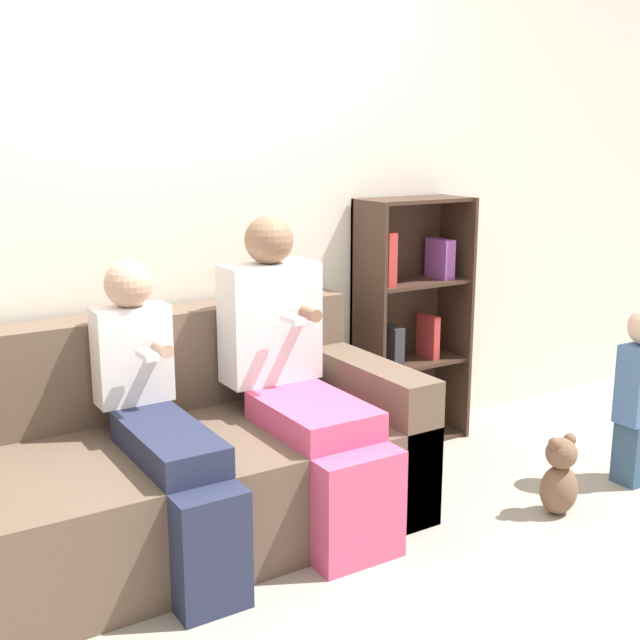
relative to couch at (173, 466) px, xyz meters
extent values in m
plane|color=#9E9384|center=(0.22, -0.55, -0.28)|extent=(14.00, 14.00, 0.00)
cube|color=silver|center=(0.22, 0.48, 0.99)|extent=(10.00, 0.06, 2.55)
cube|color=brown|center=(0.00, -0.14, -0.08)|extent=(1.86, 0.71, 0.41)
cube|color=brown|center=(0.00, 0.31, 0.13)|extent=(1.86, 0.20, 0.82)
cube|color=brown|center=(0.84, -0.14, 0.02)|extent=(0.18, 0.71, 0.60)
cube|color=#DB4C75|center=(0.49, -0.55, -0.08)|extent=(0.34, 0.12, 0.41)
cube|color=#DB4C75|center=(0.49, -0.24, 0.18)|extent=(0.34, 0.51, 0.11)
cube|color=white|center=(0.49, 0.11, 0.48)|extent=(0.40, 0.18, 0.49)
sphere|color=#8C664C|center=(0.49, 0.11, 0.82)|extent=(0.20, 0.20, 0.20)
cylinder|color=#8C664C|center=(0.60, -0.03, 0.53)|extent=(0.05, 0.10, 0.05)
cube|color=white|center=(0.49, -0.08, 0.53)|extent=(0.05, 0.12, 0.02)
cube|color=#232842|center=(-0.09, -0.55, -0.08)|extent=(0.24, 0.12, 0.41)
cube|color=#232842|center=(-0.09, -0.21, 0.18)|extent=(0.24, 0.56, 0.11)
cube|color=white|center=(-0.09, 0.13, 0.43)|extent=(0.28, 0.13, 0.37)
sphere|color=tan|center=(-0.09, 0.13, 0.70)|extent=(0.18, 0.18, 0.18)
cylinder|color=tan|center=(-0.01, 0.02, 0.46)|extent=(0.05, 0.10, 0.05)
cube|color=white|center=(-0.09, -0.03, 0.46)|extent=(0.05, 0.12, 0.02)
cube|color=#335170|center=(1.93, -0.63, -0.14)|extent=(0.17, 0.13, 0.29)
cube|color=#3D281E|center=(1.13, 0.31, 0.33)|extent=(0.02, 0.28, 1.22)
cube|color=#3D281E|center=(1.67, 0.31, 0.33)|extent=(0.02, 0.28, 1.22)
cube|color=#3D281E|center=(1.40, 0.43, 0.33)|extent=(0.56, 0.02, 1.22)
cube|color=#3D281E|center=(1.40, 0.31, -0.27)|extent=(0.52, 0.24, 0.02)
cube|color=#3D281E|center=(1.40, 0.31, 0.13)|extent=(0.52, 0.24, 0.02)
cube|color=#3D281E|center=(1.40, 0.31, 0.53)|extent=(0.52, 0.24, 0.02)
cube|color=#3D281E|center=(1.40, 0.31, 0.93)|extent=(0.52, 0.24, 0.02)
cube|color=#333338|center=(1.26, 0.31, 0.23)|extent=(0.06, 0.17, 0.19)
cube|color=#934CA3|center=(1.56, 0.31, 0.64)|extent=(0.06, 0.16, 0.20)
cube|color=#429956|center=(1.38, 0.31, -0.15)|extent=(0.06, 0.18, 0.22)
cube|color=#C63838|center=(1.21, 0.31, 0.67)|extent=(0.05, 0.17, 0.25)
cube|color=#C63838|center=(1.50, 0.31, 0.25)|extent=(0.04, 0.14, 0.22)
ellipsoid|color=brown|center=(1.40, -0.67, -0.18)|extent=(0.17, 0.14, 0.21)
sphere|color=brown|center=(1.40, -0.67, -0.02)|extent=(0.13, 0.13, 0.13)
sphere|color=brown|center=(1.36, -0.67, 0.03)|extent=(0.05, 0.05, 0.05)
sphere|color=brown|center=(1.45, -0.67, 0.03)|extent=(0.05, 0.05, 0.05)
camera|label=1|loc=(-1.04, -2.73, 1.24)|focal=45.00mm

